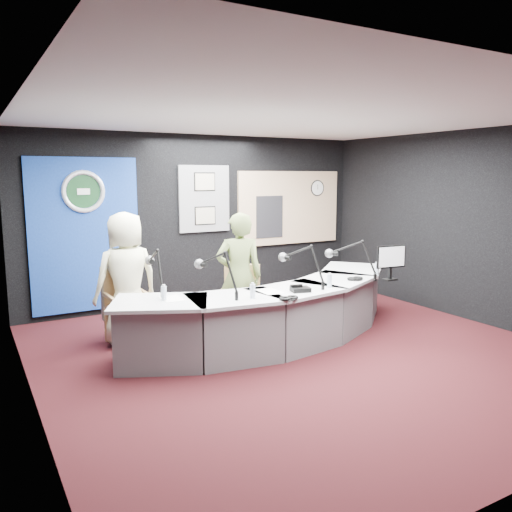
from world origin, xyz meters
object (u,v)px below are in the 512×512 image
broadcast_desk (276,313)px  armchair_left (128,311)px  person_man (126,278)px  armchair_right (239,307)px  person_woman (239,276)px

broadcast_desk → armchair_left: size_ratio=5.32×
armchair_left → person_man: size_ratio=0.50×
armchair_left → armchair_right: (1.33, -0.54, 0.00)m
broadcast_desk → person_man: person_man is taller
broadcast_desk → person_woman: (-0.35, 0.35, 0.46)m
broadcast_desk → person_man: size_ratio=2.66×
broadcast_desk → person_woman: bearing=135.0°
armchair_right → person_woman: bearing=154.6°
person_man → person_woman: person_man is taller
person_man → armchair_right: bearing=151.0°
armchair_left → person_man: person_man is taller
armchair_right → person_woman: person_woman is taller
person_woman → person_man: bearing=-1.6°
armchair_right → person_man: bearing=-164.2°
broadcast_desk → armchair_left: bearing=152.0°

